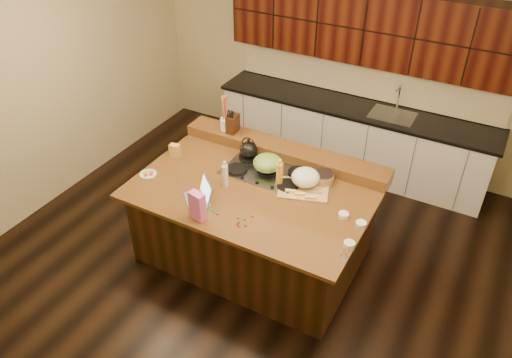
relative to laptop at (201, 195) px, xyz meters
The scene contains 35 objects.
room 0.66m from the laptop, 48.93° to the left, with size 5.52×5.02×2.72m.
island 0.75m from the laptop, 48.93° to the left, with size 2.40×1.60×0.92m.
back_ledge 1.17m from the laptop, 72.04° to the left, with size 2.40×0.30×0.12m, color black.
cooktop 0.80m from the laptop, 63.18° to the left, with size 0.92×0.52×0.05m.
back_counter 2.72m from the laptop, 75.93° to the left, with size 3.70×0.66×2.40m.
kettle 0.85m from the laptop, 85.86° to the left, with size 0.20×0.20×0.18m, color black.
green_bowl 0.80m from the laptop, 63.18° to the left, with size 0.31×0.31×0.17m, color olive.
laptop is the anchor object (origin of this frame).
oil_bottle 0.81m from the laptop, 44.86° to the left, with size 0.07×0.07×0.27m, color gold.
vinegar_bottle 0.32m from the laptop, 72.40° to the left, with size 0.06×0.06×0.25m, color silver.
wooden_tray 1.05m from the laptop, 39.71° to the left, with size 0.58×0.50×0.20m.
ramekin_a 1.51m from the laptop, ahead, with size 0.10×0.10×0.04m, color white.
ramekin_b 1.39m from the laptop, 17.57° to the left, with size 0.10×0.10×0.04m, color white.
ramekin_c 1.56m from the laptop, 13.95° to the left, with size 0.10×0.10×0.04m, color white.
strainer_bowl 1.26m from the laptop, 42.21° to the left, with size 0.24×0.24×0.09m, color #996B3F.
kitchen_timer 1.52m from the laptop, ahead, with size 0.08×0.08×0.07m, color silver.
pink_bag 0.30m from the laptop, 61.25° to the right, with size 0.15×0.08×0.29m, color pink.
candy_plate 0.74m from the laptop, behind, with size 0.18×0.18×0.01m, color white.
package_box 0.85m from the laptop, 143.40° to the left, with size 0.11×0.08×0.15m, color #C39044.
utensil_crock 1.19m from the laptop, 109.69° to the left, with size 0.12×0.12×0.14m, color white.
knife_block 1.17m from the laptop, 105.02° to the left, with size 0.10×0.17×0.21m, color black.
gumdrop_0 0.60m from the laptop, 13.40° to the right, with size 0.02×0.02×0.02m, color red.
gumdrop_1 0.17m from the laptop, 32.92° to the right, with size 0.02×0.02×0.02m, color #198C26.
gumdrop_2 0.48m from the laptop, ahead, with size 0.02×0.02×0.02m, color red.
gumdrop_3 0.26m from the laptop, 26.86° to the right, with size 0.02×0.02×0.02m, color #198C26.
gumdrop_4 0.57m from the laptop, ahead, with size 0.02×0.02×0.02m, color red.
gumdrop_5 0.52m from the laptop, 13.86° to the right, with size 0.02×0.02×0.02m, color #198C26.
gumdrop_6 0.56m from the laptop, 18.42° to the right, with size 0.02×0.02×0.02m, color red.
gumdrop_7 0.20m from the laptop, 39.40° to the right, with size 0.02×0.02×0.02m, color #198C26.
gumdrop_8 0.52m from the laptop, 15.97° to the right, with size 0.02×0.02×0.02m, color red.
gumdrop_9 0.21m from the laptop, 26.41° to the right, with size 0.02×0.02×0.02m, color #198C26.
gumdrop_10 0.30m from the laptop, 25.09° to the right, with size 0.02×0.02×0.02m, color red.
gumdrop_11 0.52m from the laptop, 17.20° to the right, with size 0.02×0.02×0.02m, color #198C26.
gumdrop_12 0.22m from the laptop, 61.41° to the right, with size 0.02×0.02×0.02m, color red.
gumdrop_13 0.54m from the laptop, ahead, with size 0.02×0.02×0.02m, color #198C26.
Camera 1 is at (1.98, -3.55, 3.94)m, focal length 35.00 mm.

